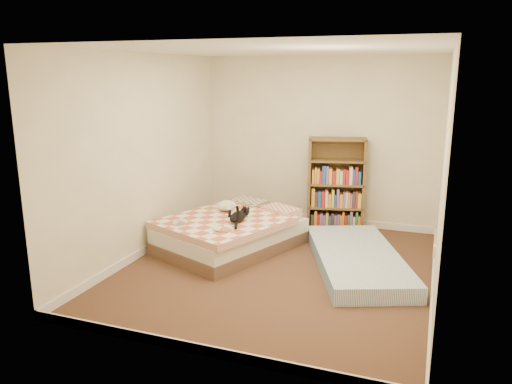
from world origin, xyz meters
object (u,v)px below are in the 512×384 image
(floor_mattress, at_px, (357,259))
(white_dog, at_px, (227,206))
(bookshelf, at_px, (336,195))
(black_cat, at_px, (239,216))
(bed, at_px, (232,232))

(floor_mattress, relative_size, white_dog, 6.53)
(bookshelf, relative_size, black_cat, 2.13)
(bookshelf, distance_m, black_cat, 1.71)
(bed, distance_m, bookshelf, 1.72)
(bookshelf, bearing_deg, black_cat, -137.31)
(black_cat, height_order, white_dog, black_cat)
(bookshelf, height_order, black_cat, bookshelf)
(floor_mattress, distance_m, white_dog, 1.91)
(black_cat, bearing_deg, white_dog, 135.03)
(bed, relative_size, white_dog, 6.68)
(bookshelf, bearing_deg, floor_mattress, -81.63)
(black_cat, distance_m, white_dog, 0.51)
(bookshelf, relative_size, floor_mattress, 0.65)
(bed, xyz_separation_m, black_cat, (0.16, -0.14, 0.28))
(floor_mattress, bearing_deg, white_dog, 147.72)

